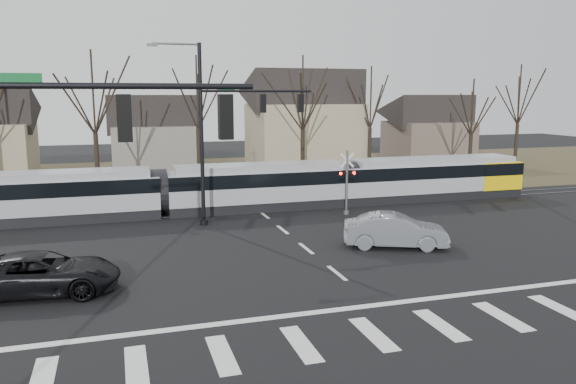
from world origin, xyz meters
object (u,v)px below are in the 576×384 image
object	(u,v)px
sedan	(395,231)
rail_crossing_signal	(347,184)
suv	(41,273)
tram	(259,185)

from	to	relation	value
sedan	rail_crossing_signal	world-z (taller)	rail_crossing_signal
suv	rail_crossing_signal	world-z (taller)	rail_crossing_signal
sedan	suv	xyz separation A→B (m)	(-15.82, -1.99, -0.04)
sedan	suv	size ratio (longest dim) A/B	0.89
suv	rail_crossing_signal	size ratio (longest dim) A/B	1.49
sedan	rail_crossing_signal	xyz separation A→B (m)	(0.73, 7.82, 1.06)
tram	sedan	xyz separation A→B (m)	(4.09, -11.03, -0.78)
tram	rail_crossing_signal	size ratio (longest dim) A/B	9.77
tram	sedan	distance (m)	11.79
sedan	rail_crossing_signal	bearing A→B (deg)	17.11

